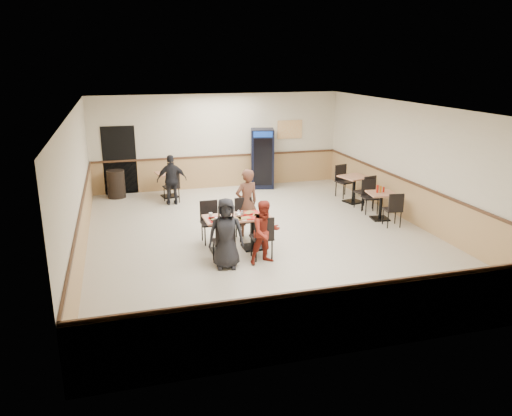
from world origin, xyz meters
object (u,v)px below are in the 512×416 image
object	(u,v)px
diner_woman_right	(265,232)
lone_diner	(172,180)
diner_woman_left	(226,233)
side_table_near	(381,202)
trash_bin	(116,184)
main_table	(237,228)
diner_man_opposite	(247,203)
pepsi_cooler	(262,158)
side_table_far	(354,185)
back_table	(169,181)

from	to	relation	value
diner_woman_right	lone_diner	bearing A→B (deg)	93.62
diner_woman_left	side_table_near	bearing A→B (deg)	34.17
lone_diner	diner_woman_left	bearing A→B (deg)	97.11
trash_bin	main_table	bearing A→B (deg)	-64.31
diner_man_opposite	lone_diner	bearing A→B (deg)	-81.04
diner_man_opposite	trash_bin	distance (m)	5.24
diner_woman_left	main_table	bearing A→B (deg)	73.86
diner_woman_left	pepsi_cooler	xyz separation A→B (m)	(2.55, 6.12, 0.23)
side_table_near	diner_man_opposite	bearing A→B (deg)	-176.40
diner_woman_left	side_table_far	bearing A→B (deg)	48.96
back_table	trash_bin	world-z (taller)	trash_bin
pepsi_cooler	back_table	bearing A→B (deg)	-159.37
side_table_far	back_table	xyz separation A→B (m)	(-5.12, 2.08, -0.02)
trash_bin	lone_diner	bearing A→B (deg)	-37.83
diner_woman_right	pepsi_cooler	bearing A→B (deg)	62.49
main_table	diner_woman_left	size ratio (longest dim) A/B	1.00
lone_diner	pepsi_cooler	distance (m)	3.31
lone_diner	back_table	world-z (taller)	lone_diner
lone_diner	trash_bin	xyz separation A→B (m)	(-1.55, 1.20, -0.30)
diner_woman_left	trash_bin	world-z (taller)	diner_woman_left
trash_bin	side_table_near	bearing A→B (deg)	-31.76
lone_diner	trash_bin	size ratio (longest dim) A/B	1.73
diner_woman_left	lone_diner	bearing A→B (deg)	106.56
diner_man_opposite	diner_woman_right	bearing A→B (deg)	72.67
lone_diner	side_table_far	distance (m)	5.26
pepsi_cooler	diner_woman_right	bearing A→B (deg)	-92.51
side_table_near	side_table_far	xyz separation A→B (m)	(0.06, 1.66, 0.04)
side_table_near	pepsi_cooler	world-z (taller)	pepsi_cooler
diner_man_opposite	side_table_near	xyz separation A→B (m)	(3.66, 0.23, -0.32)
diner_man_opposite	pepsi_cooler	bearing A→B (deg)	-126.03
main_table	diner_man_opposite	bearing A→B (deg)	62.10
diner_man_opposite	back_table	distance (m)	4.22
main_table	lone_diner	xyz separation A→B (m)	(-0.95, 4.00, 0.21)
side_table_near	trash_bin	bearing A→B (deg)	148.24
main_table	pepsi_cooler	size ratio (longest dim) A/B	0.76
side_table_near	diner_woman_right	bearing A→B (deg)	-152.15
side_table_far	trash_bin	world-z (taller)	trash_bin
lone_diner	diner_man_opposite	bearing A→B (deg)	115.22
side_table_far	back_table	size ratio (longest dim) A/B	1.09
main_table	lone_diner	bearing A→B (deg)	102.22
diner_woman_right	diner_man_opposite	distance (m)	1.75
trash_bin	back_table	bearing A→B (deg)	-12.75
diner_man_opposite	side_table_far	world-z (taller)	diner_man_opposite
main_table	diner_woman_right	size ratio (longest dim) A/B	1.09
trash_bin	diner_man_opposite	bearing A→B (deg)	-55.74
main_table	side_table_near	distance (m)	4.25
diner_woman_right	trash_bin	distance (m)	6.71
main_table	diner_woman_left	xyz separation A→B (m)	(-0.44, -0.88, 0.21)
diner_woman_left	back_table	bearing A→B (deg)	105.67
lone_diner	pepsi_cooler	world-z (taller)	pepsi_cooler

